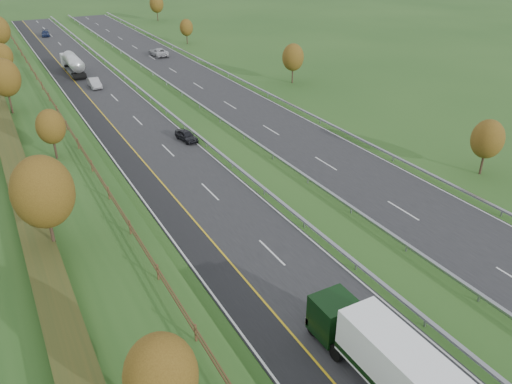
{
  "coord_description": "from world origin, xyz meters",
  "views": [
    {
      "loc": [
        -15.81,
        -5.33,
        22.72
      ],
      "look_at": [
        3.19,
        29.12,
        2.2
      ],
      "focal_mm": 35.0,
      "sensor_mm": 36.0,
      "label": 1
    }
  ],
  "objects_px": {
    "car_oncoming": "(159,52)",
    "car_silver_mid": "(94,83)",
    "car_dark_near": "(186,135)",
    "car_small_far": "(45,33)",
    "road_tanker": "(73,63)"
  },
  "relations": [
    {
      "from": "car_silver_mid",
      "to": "car_oncoming",
      "type": "relative_size",
      "value": 0.79
    },
    {
      "from": "car_dark_near",
      "to": "car_silver_mid",
      "type": "distance_m",
      "value": 29.74
    },
    {
      "from": "road_tanker",
      "to": "car_silver_mid",
      "type": "relative_size",
      "value": 2.47
    },
    {
      "from": "road_tanker",
      "to": "car_small_far",
      "type": "xyz_separation_m",
      "value": [
        1.12,
        40.87,
        -1.18
      ]
    },
    {
      "from": "road_tanker",
      "to": "car_small_far",
      "type": "height_order",
      "value": "road_tanker"
    },
    {
      "from": "car_dark_near",
      "to": "car_small_far",
      "type": "height_order",
      "value": "car_dark_near"
    },
    {
      "from": "car_small_far",
      "to": "car_oncoming",
      "type": "height_order",
      "value": "car_oncoming"
    },
    {
      "from": "car_silver_mid",
      "to": "car_dark_near",
      "type": "bearing_deg",
      "value": -81.5
    },
    {
      "from": "road_tanker",
      "to": "car_silver_mid",
      "type": "distance_m",
      "value": 11.37
    },
    {
      "from": "car_small_far",
      "to": "road_tanker",
      "type": "bearing_deg",
      "value": -84.94
    },
    {
      "from": "car_dark_near",
      "to": "car_oncoming",
      "type": "relative_size",
      "value": 0.66
    },
    {
      "from": "car_dark_near",
      "to": "car_small_far",
      "type": "xyz_separation_m",
      "value": [
        -4.41,
        81.54,
        -0.01
      ]
    },
    {
      "from": "car_dark_near",
      "to": "car_small_far",
      "type": "bearing_deg",
      "value": 85.43
    },
    {
      "from": "car_oncoming",
      "to": "car_silver_mid",
      "type": "bearing_deg",
      "value": 43.8
    },
    {
      "from": "car_silver_mid",
      "to": "road_tanker",
      "type": "bearing_deg",
      "value": 95.77
    }
  ]
}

